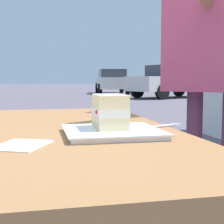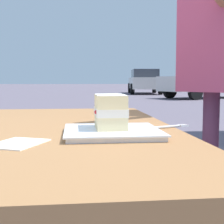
% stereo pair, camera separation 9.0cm
% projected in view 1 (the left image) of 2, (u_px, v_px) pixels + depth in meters
% --- Properties ---
extents(patio_table, '(1.36, 0.82, 0.70)m').
position_uv_depth(patio_table, '(38.00, 159.00, 1.05)').
color(patio_table, olive).
rests_on(patio_table, ground).
extents(dessert_plate, '(0.25, 0.25, 0.02)m').
position_uv_depth(dessert_plate, '(112.00, 132.00, 0.91)').
color(dessert_plate, white).
rests_on(dessert_plate, patio_table).
extents(cake_slice, '(0.13, 0.10, 0.09)m').
position_uv_depth(cake_slice, '(110.00, 111.00, 0.92)').
color(cake_slice, beige).
rests_on(cake_slice, dessert_plate).
extents(dessert_fork, '(0.08, 0.16, 0.01)m').
position_uv_depth(dessert_fork, '(163.00, 126.00, 1.06)').
color(dessert_fork, silver).
rests_on(dessert_fork, patio_table).
extents(paper_napkin, '(0.17, 0.15, 0.00)m').
position_uv_depth(paper_napkin, '(21.00, 145.00, 0.76)').
color(paper_napkin, white).
rests_on(paper_napkin, patio_table).
extents(diner_person, '(0.55, 0.58, 1.58)m').
position_uv_depth(diner_person, '(214.00, 33.00, 1.48)').
color(diner_person, '#5D3049').
rests_on(diner_person, ground).
extents(parked_car_near, '(3.41, 4.82, 1.58)m').
position_uv_depth(parked_car_near, '(172.00, 81.00, 16.44)').
color(parked_car_near, beige).
rests_on(parked_car_near, ground).
extents(parked_car_far, '(4.72, 2.28, 1.54)m').
position_uv_depth(parked_car_far, '(112.00, 81.00, 21.69)').
color(parked_car_far, beige).
rests_on(parked_car_far, ground).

